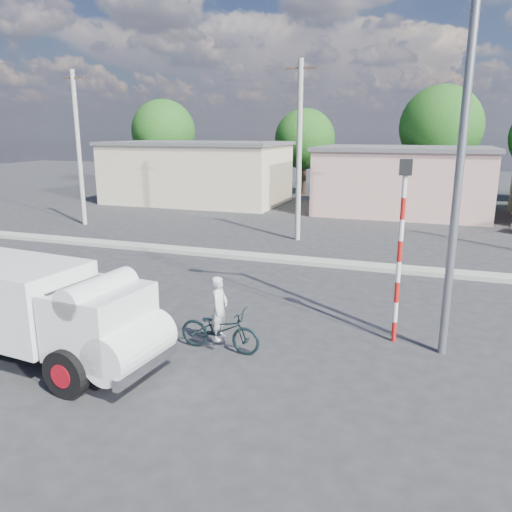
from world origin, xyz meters
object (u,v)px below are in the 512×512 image
(bicycle, at_px, (220,329))
(cyclist, at_px, (220,320))
(traffic_pole, at_px, (401,237))
(truck, at_px, (48,311))
(streetlight, at_px, (455,131))

(bicycle, bearing_deg, cyclist, 0.00)
(traffic_pole, bearing_deg, truck, -151.91)
(cyclist, xyz_separation_m, traffic_pole, (3.77, 1.87, 1.85))
(bicycle, xyz_separation_m, cyclist, (0.00, 0.00, 0.23))
(streetlight, bearing_deg, cyclist, -161.53)
(cyclist, relative_size, streetlight, 0.17)
(cyclist, bearing_deg, truck, 121.33)
(truck, xyz_separation_m, traffic_pole, (6.96, 3.72, 1.39))
(cyclist, bearing_deg, traffic_pole, -62.24)
(truck, xyz_separation_m, bicycle, (3.19, 1.84, -0.69))
(cyclist, height_order, streetlight, streetlight)
(traffic_pole, distance_m, streetlight, 2.56)
(traffic_pole, height_order, streetlight, streetlight)
(truck, height_order, streetlight, streetlight)
(bicycle, xyz_separation_m, streetlight, (4.71, 1.57, 4.45))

